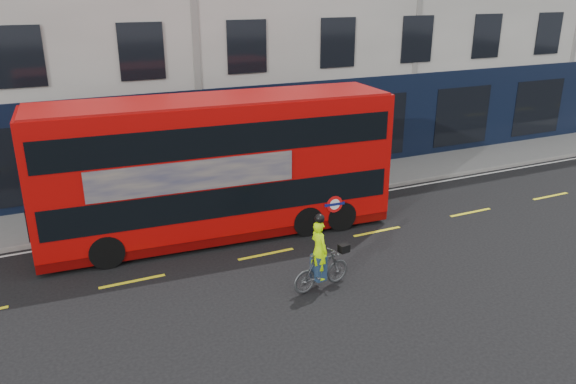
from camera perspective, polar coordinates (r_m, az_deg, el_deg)
ground at (r=15.94m, az=-0.13°, el=-8.51°), size 120.00×120.00×0.00m
pavement at (r=21.47m, az=-7.42°, el=-0.76°), size 60.00×3.00×0.12m
kerb at (r=20.14m, az=-6.11°, el=-2.13°), size 60.00×0.12×0.13m
road_edge_line at (r=19.89m, az=-5.82°, el=-2.58°), size 58.00×0.10×0.01m
lane_dashes at (r=17.16m, az=-2.24°, el=-6.32°), size 58.00×0.12×0.01m
bus at (r=17.87m, az=-7.07°, el=2.57°), size 11.29×3.25×4.49m
cyclist at (r=15.03m, az=3.36°, el=-7.31°), size 1.83×0.76×2.18m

